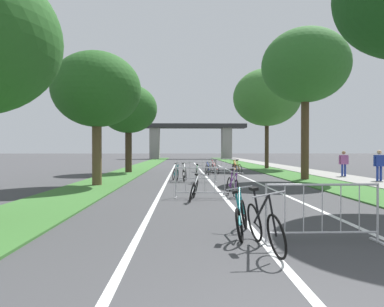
% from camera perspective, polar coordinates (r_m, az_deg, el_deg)
% --- Properties ---
extents(grass_verge_left, '(2.54, 72.30, 0.05)m').
position_cam_1_polar(grass_verge_left, '(31.97, -8.71, -2.29)').
color(grass_verge_left, '#386B2D').
rests_on(grass_verge_left, ground).
extents(grass_verge_right, '(2.54, 72.30, 0.05)m').
position_cam_1_polar(grass_verge_right, '(32.45, 10.67, -2.25)').
color(grass_verge_right, '#386B2D').
rests_on(grass_verge_right, ground).
extents(sidewalk_path_right, '(2.36, 72.30, 0.08)m').
position_cam_1_polar(sidewalk_path_right, '(33.06, 14.82, -2.18)').
color(sidewalk_path_right, gray).
rests_on(sidewalk_path_right, ground).
extents(lane_stripe_center, '(0.14, 41.83, 0.01)m').
position_cam_1_polar(lane_stripe_center, '(23.12, 2.02, -3.45)').
color(lane_stripe_center, silver).
rests_on(lane_stripe_center, ground).
extents(lane_stripe_right_lane, '(0.14, 41.83, 0.01)m').
position_cam_1_polar(lane_stripe_right_lane, '(23.37, 7.63, -3.41)').
color(lane_stripe_right_lane, silver).
rests_on(lane_stripe_right_lane, ground).
extents(lane_stripe_left_lane, '(0.14, 41.83, 0.01)m').
position_cam_1_polar(lane_stripe_left_lane, '(23.09, -3.66, -3.46)').
color(lane_stripe_left_lane, silver).
rests_on(lane_stripe_left_lane, ground).
extents(overpass_bridge, '(19.96, 3.27, 6.33)m').
position_cam_1_polar(overpass_bridge, '(61.93, -0.21, 3.17)').
color(overpass_bridge, '#2D2D30').
rests_on(overpass_bridge, ground).
extents(tree_left_cypress_far, '(4.01, 4.01, 6.10)m').
position_cam_1_polar(tree_left_cypress_far, '(16.38, -15.63, 10.16)').
color(tree_left_cypress_far, brown).
rests_on(tree_left_cypress_far, ground).
extents(tree_left_oak_mid, '(4.08, 4.08, 6.31)m').
position_cam_1_polar(tree_left_oak_mid, '(24.93, -10.57, 7.29)').
color(tree_left_oak_mid, '#3D2D1E').
rests_on(tree_left_oak_mid, ground).
extents(tree_right_pine_far, '(4.70, 4.70, 8.23)m').
position_cam_1_polar(tree_right_pine_far, '(20.09, 18.39, 13.68)').
color(tree_right_pine_far, '#4C3823').
rests_on(tree_right_pine_far, ground).
extents(tree_right_pine_near, '(5.78, 5.78, 8.61)m').
position_cam_1_polar(tree_right_pine_near, '(30.39, 12.40, 9.12)').
color(tree_right_pine_near, '#3D2D1E').
rests_on(tree_right_pine_near, ground).
extents(crowd_barrier_nearest, '(2.07, 0.47, 1.05)m').
position_cam_1_polar(crowd_barrier_nearest, '(6.55, 20.92, -9.38)').
color(crowd_barrier_nearest, '#ADADB2').
rests_on(crowd_barrier_nearest, ground).
extents(crowd_barrier_second, '(2.08, 0.52, 1.05)m').
position_cam_1_polar(crowd_barrier_second, '(11.74, 2.18, -4.91)').
color(crowd_barrier_second, '#ADADB2').
rests_on(crowd_barrier_second, ground).
extents(crowd_barrier_third, '(2.09, 0.53, 1.05)m').
position_cam_1_polar(crowd_barrier_third, '(17.42, 0.73, -3.11)').
color(crowd_barrier_third, '#ADADB2').
rests_on(crowd_barrier_third, ground).
extents(crowd_barrier_fourth, '(2.09, 0.53, 1.05)m').
position_cam_1_polar(crowd_barrier_fourth, '(23.24, 4.90, -2.17)').
color(crowd_barrier_fourth, '#ADADB2').
rests_on(crowd_barrier_fourth, ground).
extents(bicycle_teal_0, '(0.58, 1.69, 0.91)m').
position_cam_1_polar(bicycle_teal_0, '(6.76, 8.25, -10.45)').
color(bicycle_teal_0, black).
rests_on(bicycle_teal_0, ground).
extents(bicycle_white_1, '(0.55, 1.74, 0.98)m').
position_cam_1_polar(bicycle_white_1, '(17.96, -1.26, -3.44)').
color(bicycle_white_1, black).
rests_on(bicycle_white_1, ground).
extents(bicycle_black_2, '(0.52, 1.70, 1.03)m').
position_cam_1_polar(bicycle_black_2, '(5.86, 11.92, -11.74)').
color(bicycle_black_2, black).
rests_on(bicycle_black_2, ground).
extents(bicycle_purple_3, '(0.48, 1.68, 0.95)m').
position_cam_1_polar(bicycle_purple_3, '(12.33, 6.72, -5.35)').
color(bicycle_purple_3, black).
rests_on(bicycle_purple_3, ground).
extents(bicycle_blue_4, '(0.53, 1.71, 0.92)m').
position_cam_1_polar(bicycle_blue_4, '(22.63, 2.65, -2.60)').
color(bicycle_blue_4, black).
rests_on(bicycle_blue_4, ground).
extents(bicycle_yellow_5, '(0.66, 1.77, 1.00)m').
position_cam_1_polar(bicycle_yellow_5, '(23.73, 7.51, -2.42)').
color(bicycle_yellow_5, black).
rests_on(bicycle_yellow_5, ground).
extents(bicycle_silver_6, '(0.66, 1.63, 0.91)m').
position_cam_1_polar(bicycle_silver_6, '(11.23, 0.37, -5.97)').
color(bicycle_silver_6, black).
rests_on(bicycle_silver_6, ground).
extents(bicycle_red_7, '(0.62, 1.67, 0.96)m').
position_cam_1_polar(bicycle_red_7, '(23.64, 3.86, -2.49)').
color(bicycle_red_7, black).
rests_on(bicycle_red_7, ground).
extents(bicycle_orange_8, '(0.47, 1.68, 1.00)m').
position_cam_1_polar(bicycle_orange_8, '(23.01, 7.08, -2.53)').
color(bicycle_orange_8, black).
rests_on(bicycle_orange_8, ground).
extents(bicycle_green_9, '(0.48, 1.68, 0.95)m').
position_cam_1_polar(bicycle_green_9, '(17.06, 0.73, -3.63)').
color(bicycle_green_9, black).
rests_on(bicycle_green_9, ground).
extents(bicycle_teal_10, '(0.63, 1.66, 0.95)m').
position_cam_1_polar(bicycle_teal_10, '(18.01, -2.78, -3.46)').
color(bicycle_teal_10, black).
rests_on(bicycle_teal_10, ground).
extents(pedestrian_strolling, '(0.59, 0.28, 1.63)m').
position_cam_1_polar(pedestrian_strolling, '(19.71, 28.79, -1.35)').
color(pedestrian_strolling, navy).
rests_on(pedestrian_strolling, ground).
extents(pedestrian_waiting, '(0.58, 0.28, 1.58)m').
position_cam_1_polar(pedestrian_waiting, '(22.17, 24.00, -1.20)').
color(pedestrian_waiting, navy).
rests_on(pedestrian_waiting, ground).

